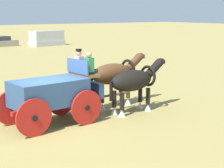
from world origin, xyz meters
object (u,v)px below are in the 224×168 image
show_wagon (53,93)px  draft_horse_off (134,81)px  parked_vehicle_f (47,38)px  draft_horse_near (114,75)px  parked_vehicle_e (0,42)px

show_wagon → draft_horse_off: 3.59m
parked_vehicle_f → draft_horse_off: bearing=-109.3°
draft_horse_near → parked_vehicle_e: size_ratio=0.72×
show_wagon → draft_horse_near: bearing=14.4°
show_wagon → draft_horse_off: bearing=-6.5°
show_wagon → parked_vehicle_f: 34.07m
draft_horse_near → parked_vehicle_f: (11.05, 29.93, -0.51)m
draft_horse_off → parked_vehicle_e: (5.71, 33.53, -0.77)m
draft_horse_off → parked_vehicle_e: bearing=80.3°
parked_vehicle_e → parked_vehicle_f: (5.24, -2.31, 0.37)m
draft_horse_off → parked_vehicle_f: bearing=70.7°
parked_vehicle_f → draft_horse_near: bearing=-110.3°
draft_horse_off → parked_vehicle_e: draft_horse_off is taller
draft_horse_near → parked_vehicle_e: bearing=79.8°
show_wagon → draft_horse_near: show_wagon is taller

